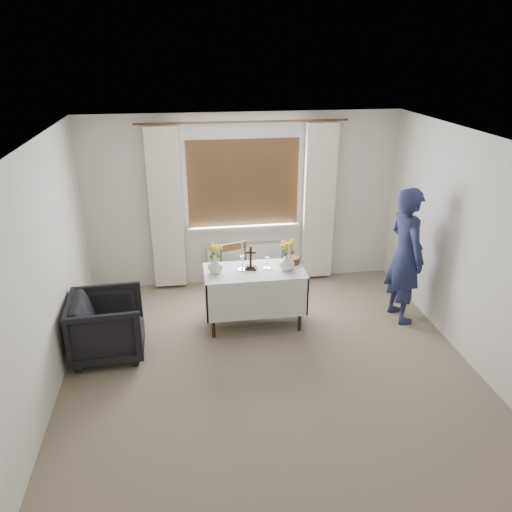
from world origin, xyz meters
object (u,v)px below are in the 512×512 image
Objects in this scene: wooden_chair at (239,278)px; flower_vase_left at (215,265)px; flower_vase_right at (287,262)px; person at (406,256)px; wooden_cross at (251,258)px; armchair at (108,326)px; altar_table at (254,298)px.

flower_vase_left is at bearing -141.87° from wooden_chair.
wooden_chair is 0.85m from flower_vase_right.
person is 5.81× the size of wooden_cross.
armchair is 1.86m from wooden_cross.
flower_vase_left is (-2.39, 0.11, -0.02)m from person.
wooden_chair is 2.94× the size of wooden_cross.
person is at bearing 9.11° from wooden_cross.
wooden_chair is at bearing -64.68° from armchair.
armchair is at bearing -166.92° from altar_table.
altar_table is 0.63m from flower_vase_right.
flower_vase_left is (-0.48, 0.01, 0.48)m from altar_table.
wooden_chair reaches higher than armchair.
armchair is 4.16× the size of flower_vase_left.
armchair is at bearing -170.38° from flower_vase_right.
person reaches higher than flower_vase_left.
wooden_chair is 0.64m from wooden_cross.
armchair is (-1.61, -0.88, -0.08)m from wooden_chair.
altar_table is at bearing -33.06° from wooden_cross.
altar_table is 1.80m from armchair.
flower_vase_left is (1.28, 0.42, 0.49)m from armchair.
flower_vase_right is (0.87, -0.05, 0.00)m from flower_vase_left.
altar_table is 6.07× the size of flower_vase_right.
flower_vase_right reaches higher than armchair.
wooden_cross reaches higher than flower_vase_right.
flower_vase_left is at bearing 176.57° from flower_vase_right.
altar_table is 1.98m from person.
person is 1.52m from flower_vase_right.
flower_vase_right is (0.54, -0.51, 0.42)m from wooden_chair.
wooden_cross is at bearing 169.20° from flower_vase_right.
wooden_cross is 1.49× the size of flower_vase_right.
wooden_chair is at bearing 136.66° from flower_vase_right.
armchair is at bearing -167.35° from wooden_chair.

